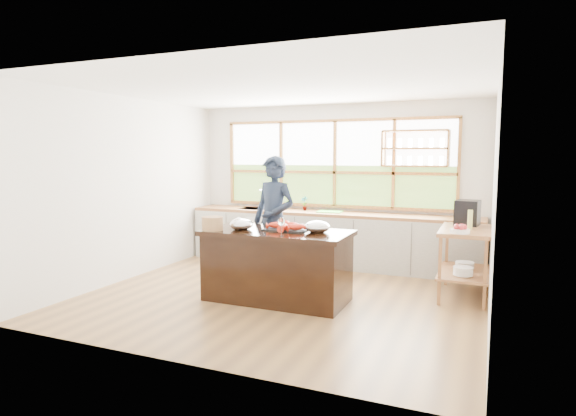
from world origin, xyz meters
The scene contains 18 objects.
ground_plane centered at (0.00, 0.00, 0.00)m, with size 5.00×5.00×0.00m, color olive.
room_shell centered at (0.02, 0.51, 1.75)m, with size 5.02×4.52×2.71m.
back_counter centered at (-0.02, 1.94, 0.45)m, with size 4.90×0.63×0.90m.
right_shelf_unit centered at (2.19, 0.89, 0.60)m, with size 0.62×1.10×0.90m.
island centered at (0.00, -0.20, 0.45)m, with size 1.85×0.90×0.90m.
cook centered at (-0.34, 0.46, 0.92)m, with size 0.67×0.44×1.84m, color #1A2336.
potted_plant centered at (-0.47, 2.00, 1.02)m, with size 0.13×0.09×0.25m, color slate.
cutting_board centered at (0.01, 1.94, 0.91)m, with size 0.40×0.30×0.01m, color #51CF3C.
espresso_machine centered at (2.19, 1.24, 1.07)m, with size 0.30×0.32×0.34m, color black.
wine_bottle centered at (2.24, 0.86, 1.03)m, with size 0.06×0.06×0.25m, color #C0C764.
fruit_bowl centered at (2.14, 0.50, 0.94)m, with size 0.24×0.24×0.11m.
slate_board centered at (0.09, -0.09, 0.91)m, with size 0.55×0.40×0.02m, color black.
lobster_pile centered at (0.11, -0.12, 0.96)m, with size 0.52×0.48×0.08m.
mixing_bowl_left centered at (-0.46, -0.28, 0.96)m, with size 0.30×0.30×0.15m, color silver.
mixing_bowl_right centered at (0.51, -0.12, 0.97)m, with size 0.32×0.32×0.15m, color silver.
wine_glass centered at (0.21, -0.54, 1.06)m, with size 0.08×0.08×0.22m.
wicker_basket centered at (-0.77, -0.49, 0.99)m, with size 0.27×0.27×0.17m, color #AE814F.
parchment_roll centered at (-0.74, 0.09, 0.94)m, with size 0.08×0.08×0.30m, color white.
Camera 1 is at (2.46, -5.67, 1.86)m, focal length 30.00 mm.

